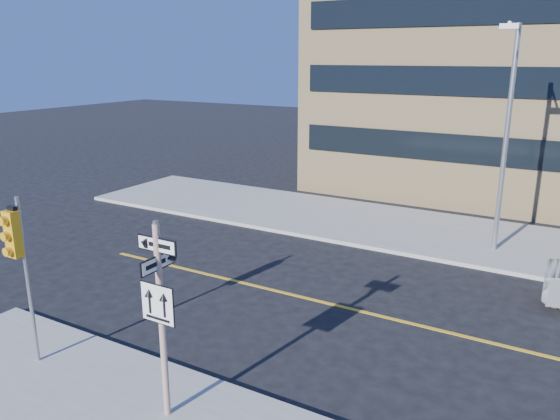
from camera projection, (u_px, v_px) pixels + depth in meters
The scene contains 5 objects.
ground at pixel (238, 362), 13.11m from camera, with size 120.00×120.00×0.00m, color black.
sign_pole at pixel (161, 310), 10.35m from camera, with size 0.92×0.92×4.06m.
traffic_signal at pixel (16, 247), 11.99m from camera, with size 0.32×0.45×4.00m.
streetlight_a at pixel (507, 126), 18.84m from camera, with size 0.55×2.25×8.00m.
building_brick at pixel (516, 20), 30.50m from camera, with size 18.00×18.00×18.00m, color tan.
Camera 1 is at (6.69, -9.54, 7.09)m, focal length 35.00 mm.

